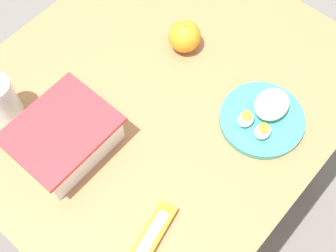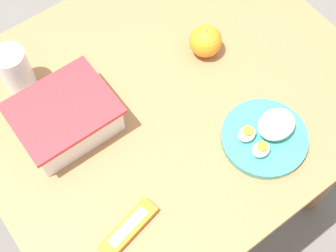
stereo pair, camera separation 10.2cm
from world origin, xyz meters
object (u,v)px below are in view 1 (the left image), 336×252
at_px(candy_bar, 153,234).
at_px(rice_plate, 264,116).
at_px(orange_fruit, 184,36).
at_px(drinking_glass, 1,99).
at_px(food_container, 65,138).

bearing_deg(candy_bar, rice_plate, -1.82).
relative_size(orange_fruit, drinking_glass, 0.67).
relative_size(food_container, rice_plate, 1.12).
bearing_deg(drinking_glass, rice_plate, -50.82).
distance_m(orange_fruit, rice_plate, 0.27).
bearing_deg(food_container, candy_bar, -95.04).
distance_m(food_container, drinking_glass, 0.17).
bearing_deg(drinking_glass, candy_bar, -89.16).
relative_size(candy_bar, drinking_glass, 1.20).
bearing_deg(rice_plate, candy_bar, 178.18).
bearing_deg(drinking_glass, food_container, -79.39).
bearing_deg(rice_plate, drinking_glass, 129.18).
distance_m(candy_bar, drinking_glass, 0.44).
height_order(candy_bar, drinking_glass, drinking_glass).
bearing_deg(orange_fruit, candy_bar, -147.37).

